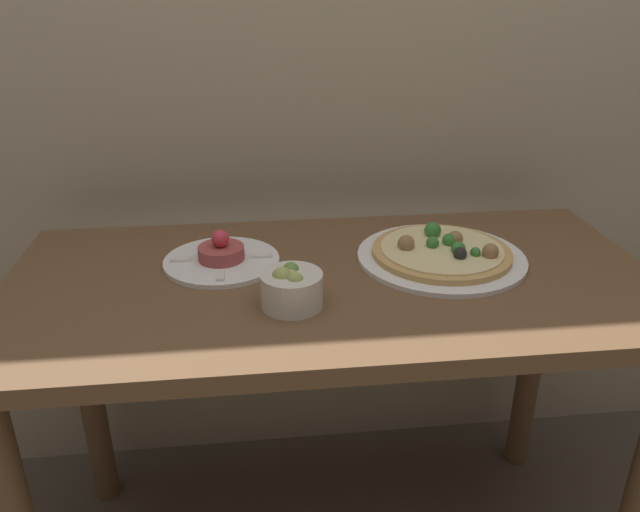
{
  "coord_description": "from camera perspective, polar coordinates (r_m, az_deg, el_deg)",
  "views": [
    {
      "loc": [
        -0.15,
        -0.76,
        1.28
      ],
      "look_at": [
        -0.02,
        0.32,
        0.78
      ],
      "focal_mm": 35.0,
      "sensor_mm": 36.0,
      "label": 1
    }
  ],
  "objects": [
    {
      "name": "pizza_plate",
      "position": [
        1.29,
        11.07,
        0.25
      ],
      "size": [
        0.34,
        0.34,
        0.05
      ],
      "color": "white",
      "rests_on": "dining_table"
    },
    {
      "name": "tartare_plate",
      "position": [
        1.27,
        -8.99,
        -0.14
      ],
      "size": [
        0.23,
        0.23,
        0.07
      ],
      "color": "white",
      "rests_on": "dining_table"
    },
    {
      "name": "small_bowl",
      "position": [
        1.09,
        -2.65,
        -2.91
      ],
      "size": [
        0.11,
        0.11,
        0.08
      ],
      "color": "silver",
      "rests_on": "dining_table"
    },
    {
      "name": "dining_table",
      "position": [
        1.26,
        1.16,
        -6.64
      ],
      "size": [
        1.26,
        0.62,
        0.74
      ],
      "color": "brown",
      "rests_on": "ground_plane"
    }
  ]
}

